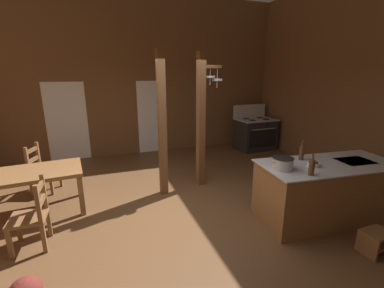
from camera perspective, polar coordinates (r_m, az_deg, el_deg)
The scene contains 17 objects.
ground_plane at distance 4.42m, azimuth -3.30°, elevation -16.39°, with size 9.00×8.43×0.10m, color brown.
wall_back at distance 7.57m, azimuth -12.23°, elevation 14.14°, with size 9.00×0.14×4.31m, color brown.
wall_right at distance 6.34m, azimuth 36.35°, elevation 11.41°, with size 0.14×8.43×4.31m, color brown.
glazed_door_back_left at distance 7.57m, azimuth -25.65°, elevation 4.36°, with size 1.00×0.01×2.05m, color white.
glazed_panel_back_right at distance 7.66m, azimuth -8.62°, elevation 5.82°, with size 0.84×0.01×2.05m, color white.
kitchen_island at distance 4.70m, azimuth 27.24°, elevation -9.09°, with size 2.24×1.15×0.93m.
stove_range at distance 8.16m, azimuth 13.61°, elevation 2.24°, with size 1.18×0.87×1.32m.
support_post_with_pot_rack at distance 5.19m, azimuth 2.16°, elevation 5.88°, with size 0.55×0.24×2.66m.
support_post_center at distance 4.79m, azimuth -6.54°, elevation 3.92°, with size 0.14×0.14×2.66m.
step_stool at distance 4.32m, azimuth 35.30°, elevation -16.79°, with size 0.37×0.29×0.30m.
dining_table at distance 4.98m, azimuth -32.78°, elevation -6.20°, with size 1.78×1.06×0.74m.
ladderback_chair_near_window at distance 5.89m, azimuth -29.97°, elevation -4.79°, with size 0.55×0.55×0.95m.
ladderback_chair_by_post at distance 4.13m, azimuth -31.54°, elevation -13.25°, with size 0.45×0.45×0.95m.
stockpot_on_counter at distance 3.97m, azimuth 19.22°, elevation -4.01°, with size 0.37×0.30×0.17m.
mixing_bowl_on_counter at distance 4.28m, azimuth 24.97°, elevation -4.02°, with size 0.18×0.18×0.06m.
bottle_tall_on_counter at distance 4.49m, azimuth 22.87°, elevation -1.67°, with size 0.07×0.07×0.31m.
bottle_short_on_counter at distance 3.88m, azimuth 24.72°, elevation -4.59°, with size 0.08×0.08×0.29m.
Camera 1 is at (-1.04, -3.61, 2.27)m, focal length 24.39 mm.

